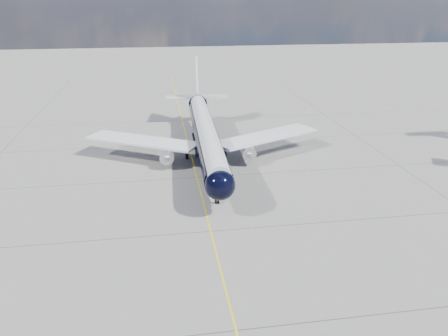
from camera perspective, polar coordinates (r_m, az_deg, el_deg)
The scene contains 3 objects.
ground at distance 65.06m, azimuth -3.99°, elevation 0.46°, with size 320.00×320.00×0.00m, color gray.
taxiway_centerline at distance 60.43m, azimuth -3.56°, elevation -1.23°, with size 0.16×160.00×0.01m, color yellow.
main_airliner at distance 66.64m, azimuth -2.44°, elevation 4.67°, with size 36.86×44.84×12.96m.
Camera 1 is at (-4.94, -30.48, 23.45)m, focal length 35.00 mm.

